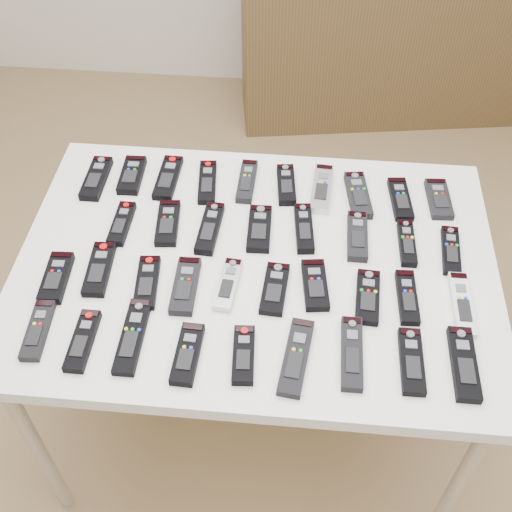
# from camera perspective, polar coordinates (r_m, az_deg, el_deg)

# --- Properties ---
(ground) EXTENTS (4.00, 4.00, 0.00)m
(ground) POSITION_cam_1_polar(r_m,az_deg,el_deg) (2.34, 2.45, -12.07)
(ground) COLOR #96774C
(ground) RESTS_ON ground
(table) EXTENTS (1.25, 0.88, 0.78)m
(table) POSITION_cam_1_polar(r_m,az_deg,el_deg) (1.71, 0.00, -1.75)
(table) COLOR white
(table) RESTS_ON ground
(sideboard) EXTENTS (1.71, 0.64, 0.83)m
(sideboard) POSITION_cam_1_polar(r_m,az_deg,el_deg) (3.40, 13.80, 18.31)
(sideboard) COLOR #46341C
(sideboard) RESTS_ON ground
(remote_0) EXTENTS (0.06, 0.18, 0.02)m
(remote_0) POSITION_cam_1_polar(r_m,az_deg,el_deg) (1.94, -14.01, 6.72)
(remote_0) COLOR black
(remote_0) RESTS_ON table
(remote_1) EXTENTS (0.07, 0.15, 0.02)m
(remote_1) POSITION_cam_1_polar(r_m,az_deg,el_deg) (1.93, -10.98, 7.07)
(remote_1) COLOR black
(remote_1) RESTS_ON table
(remote_2) EXTENTS (0.06, 0.18, 0.02)m
(remote_2) POSITION_cam_1_polar(r_m,az_deg,el_deg) (1.91, -7.83, 6.91)
(remote_2) COLOR black
(remote_2) RESTS_ON table
(remote_3) EXTENTS (0.07, 0.18, 0.02)m
(remote_3) POSITION_cam_1_polar(r_m,az_deg,el_deg) (1.88, -4.35, 6.56)
(remote_3) COLOR black
(remote_3) RESTS_ON table
(remote_4) EXTENTS (0.05, 0.17, 0.02)m
(remote_4) POSITION_cam_1_polar(r_m,az_deg,el_deg) (1.88, -0.82, 6.65)
(remote_4) COLOR black
(remote_4) RESTS_ON table
(remote_5) EXTENTS (0.07, 0.16, 0.02)m
(remote_5) POSITION_cam_1_polar(r_m,az_deg,el_deg) (1.87, 2.70, 6.35)
(remote_5) COLOR black
(remote_5) RESTS_ON table
(remote_6) EXTENTS (0.07, 0.19, 0.02)m
(remote_6) POSITION_cam_1_polar(r_m,az_deg,el_deg) (1.86, 5.86, 5.96)
(remote_6) COLOR #B7B7BC
(remote_6) RESTS_ON table
(remote_7) EXTENTS (0.08, 0.18, 0.02)m
(remote_7) POSITION_cam_1_polar(r_m,az_deg,el_deg) (1.85, 9.06, 5.36)
(remote_7) COLOR black
(remote_7) RESTS_ON table
(remote_8) EXTENTS (0.07, 0.17, 0.02)m
(remote_8) POSITION_cam_1_polar(r_m,az_deg,el_deg) (1.87, 12.71, 4.96)
(remote_8) COLOR black
(remote_8) RESTS_ON table
(remote_9) EXTENTS (0.07, 0.16, 0.02)m
(remote_9) POSITION_cam_1_polar(r_m,az_deg,el_deg) (1.89, 15.94, 4.89)
(remote_9) COLOR black
(remote_9) RESTS_ON table
(remote_10) EXTENTS (0.05, 0.16, 0.02)m
(remote_10) POSITION_cam_1_polar(r_m,az_deg,el_deg) (1.79, -11.85, 2.84)
(remote_10) COLOR black
(remote_10) RESTS_ON table
(remote_11) EXTENTS (0.07, 0.17, 0.02)m
(remote_11) POSITION_cam_1_polar(r_m,az_deg,el_deg) (1.77, -7.85, 2.92)
(remote_11) COLOR black
(remote_11) RESTS_ON table
(remote_12) EXTENTS (0.06, 0.19, 0.02)m
(remote_12) POSITION_cam_1_polar(r_m,az_deg,el_deg) (1.74, -4.13, 2.48)
(remote_12) COLOR black
(remote_12) RESTS_ON table
(remote_13) EXTENTS (0.07, 0.17, 0.02)m
(remote_13) POSITION_cam_1_polar(r_m,az_deg,el_deg) (1.74, 0.30, 2.45)
(remote_13) COLOR black
(remote_13) RESTS_ON table
(remote_14) EXTENTS (0.06, 0.18, 0.02)m
(remote_14) POSITION_cam_1_polar(r_m,az_deg,el_deg) (1.74, 4.29, 2.48)
(remote_14) COLOR black
(remote_14) RESTS_ON table
(remote_15) EXTENTS (0.05, 0.17, 0.02)m
(remote_15) POSITION_cam_1_polar(r_m,az_deg,el_deg) (1.74, 9.00, 1.75)
(remote_15) COLOR black
(remote_15) RESTS_ON table
(remote_16) EXTENTS (0.04, 0.16, 0.02)m
(remote_16) POSITION_cam_1_polar(r_m,az_deg,el_deg) (1.75, 13.26, 1.13)
(remote_16) COLOR black
(remote_16) RESTS_ON table
(remote_17) EXTENTS (0.05, 0.17, 0.02)m
(remote_17) POSITION_cam_1_polar(r_m,az_deg,el_deg) (1.76, 16.93, 0.47)
(remote_17) COLOR black
(remote_17) RESTS_ON table
(remote_18) EXTENTS (0.07, 0.16, 0.02)m
(remote_18) POSITION_cam_1_polar(r_m,az_deg,el_deg) (1.70, -17.34, -1.83)
(remote_18) COLOR black
(remote_18) RESTS_ON table
(remote_19) EXTENTS (0.07, 0.18, 0.02)m
(remote_19) POSITION_cam_1_polar(r_m,az_deg,el_deg) (1.69, -13.76, -1.13)
(remote_19) COLOR black
(remote_19) RESTS_ON table
(remote_20) EXTENTS (0.07, 0.17, 0.02)m
(remote_20) POSITION_cam_1_polar(r_m,az_deg,el_deg) (1.63, -9.66, -2.32)
(remote_20) COLOR black
(remote_20) RESTS_ON table
(remote_21) EXTENTS (0.06, 0.18, 0.02)m
(remote_21) POSITION_cam_1_polar(r_m,az_deg,el_deg) (1.61, -6.30, -2.65)
(remote_21) COLOR black
(remote_21) RESTS_ON table
(remote_22) EXTENTS (0.06, 0.17, 0.02)m
(remote_22) POSITION_cam_1_polar(r_m,az_deg,el_deg) (1.61, -2.51, -2.54)
(remote_22) COLOR #B7B7BC
(remote_22) RESTS_ON table
(remote_23) EXTENTS (0.07, 0.16, 0.02)m
(remote_23) POSITION_cam_1_polar(r_m,az_deg,el_deg) (1.60, 1.67, -2.93)
(remote_23) COLOR black
(remote_23) RESTS_ON table
(remote_24) EXTENTS (0.08, 0.16, 0.02)m
(remote_24) POSITION_cam_1_polar(r_m,az_deg,el_deg) (1.61, 5.28, -2.58)
(remote_24) COLOR black
(remote_24) RESTS_ON table
(remote_25) EXTENTS (0.07, 0.17, 0.02)m
(remote_25) POSITION_cam_1_polar(r_m,az_deg,el_deg) (1.60, 9.89, -3.60)
(remote_25) COLOR black
(remote_25) RESTS_ON table
(remote_26) EXTENTS (0.05, 0.16, 0.02)m
(remote_26) POSITION_cam_1_polar(r_m,az_deg,el_deg) (1.62, 13.29, -3.59)
(remote_26) COLOR black
(remote_26) RESTS_ON table
(remote_27) EXTENTS (0.05, 0.19, 0.02)m
(remote_27) POSITION_cam_1_polar(r_m,az_deg,el_deg) (1.64, 17.84, -4.12)
(remote_27) COLOR silver
(remote_27) RESTS_ON table
(remote_28) EXTENTS (0.06, 0.17, 0.02)m
(remote_28) POSITION_cam_1_polar(r_m,az_deg,el_deg) (1.61, -18.82, -6.25)
(remote_28) COLOR black
(remote_28) RESTS_ON table
(remote_29) EXTENTS (0.05, 0.17, 0.02)m
(remote_29) POSITION_cam_1_polar(r_m,az_deg,el_deg) (1.56, -15.16, -7.27)
(remote_29) COLOR black
(remote_29) RESTS_ON table
(remote_30) EXTENTS (0.05, 0.21, 0.02)m
(remote_30) POSITION_cam_1_polar(r_m,az_deg,el_deg) (1.54, -10.93, -7.03)
(remote_30) COLOR black
(remote_30) RESTS_ON table
(remote_31) EXTENTS (0.06, 0.16, 0.02)m
(remote_31) POSITION_cam_1_polar(r_m,az_deg,el_deg) (1.49, -6.11, -8.65)
(remote_31) COLOR black
(remote_31) RESTS_ON table
(remote_32) EXTENTS (0.06, 0.15, 0.02)m
(remote_32) POSITION_cam_1_polar(r_m,az_deg,el_deg) (1.48, -1.12, -8.77)
(remote_32) COLOR black
(remote_32) RESTS_ON table
(remote_33) EXTENTS (0.08, 0.21, 0.02)m
(remote_33) POSITION_cam_1_polar(r_m,az_deg,el_deg) (1.48, 3.58, -8.95)
(remote_33) COLOR black
(remote_33) RESTS_ON table
(remote_34) EXTENTS (0.05, 0.19, 0.02)m
(remote_34) POSITION_cam_1_polar(r_m,az_deg,el_deg) (1.50, 8.51, -8.54)
(remote_34) COLOR black
(remote_34) RESTS_ON table
(remote_35) EXTENTS (0.05, 0.17, 0.02)m
(remote_35) POSITION_cam_1_polar(r_m,az_deg,el_deg) (1.51, 13.66, -9.07)
(remote_35) COLOR black
(remote_35) RESTS_ON table
(remote_36) EXTENTS (0.06, 0.19, 0.02)m
(remote_36) POSITION_cam_1_polar(r_m,az_deg,el_deg) (1.54, 18.00, -9.09)
(remote_36) COLOR black
(remote_36) RESTS_ON table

